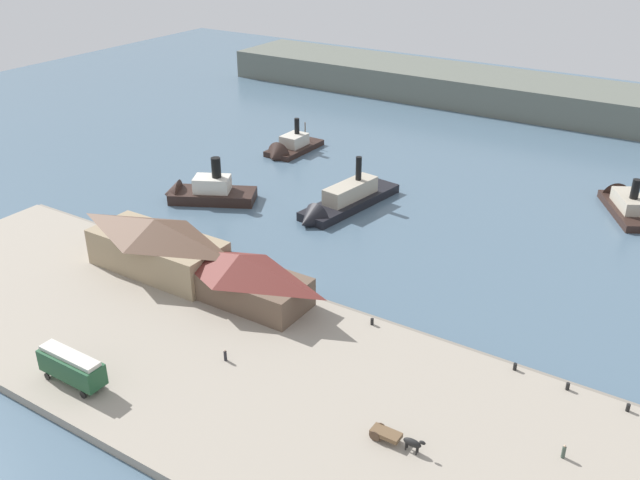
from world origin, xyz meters
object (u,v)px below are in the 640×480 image
Objects in this scene: ferry_moored_west at (203,192)px; ferry_mid_harbor at (340,203)px; ferry_near_quay at (624,203)px; ferry_shed_customs_shed at (157,245)px; mooring_post_west at (568,386)px; street_tram at (72,366)px; mooring_post_east at (515,367)px; horse_cart at (395,437)px; ferry_departing_north at (288,149)px; mooring_post_center_west at (372,322)px; pedestrian_walking_west at (564,452)px; mooring_post_center_east at (628,408)px; pedestrian_standing_center at (225,356)px; ferry_shed_central_terminal at (240,276)px.

ferry_mid_harbor is at bearing 22.14° from ferry_moored_west.
ferry_near_quay is 0.72× the size of ferry_mid_harbor.
ferry_shed_customs_shed reaches higher than mooring_post_west.
street_tram is 9.84× the size of mooring_post_east.
horse_cart is at bearing -95.01° from ferry_near_quay.
ferry_departing_north is at bearing 93.18° from ferry_moored_west.
ferry_moored_west is (-25.17, 51.06, -1.92)m from street_tram.
ferry_moored_west reaches higher than mooring_post_center_west.
street_tram reaches higher than mooring_post_east.
mooring_post_center_east is at bearing 69.77° from pedestrian_walking_west.
pedestrian_walking_west reaches higher than mooring_post_east.
mooring_post_center_east is 83.26m from ferry_moored_west.
pedestrian_standing_center reaches higher than mooring_post_center_east.
mooring_post_west is 0.04× the size of ferry_mid_harbor.
mooring_post_west is at bearing 102.84° from pedestrian_walking_west.
mooring_post_center_east is 32.00m from mooring_post_center_west.
ferry_mid_harbor is (-12.80, 48.14, -0.41)m from pedestrian_standing_center.
pedestrian_standing_center is at bearing -45.76° from ferry_moored_west.
ferry_shed_customs_shed is at bearing -74.34° from ferry_departing_north.
ferry_mid_harbor is at bearing -38.21° from ferry_departing_north.
mooring_post_center_east is at bearing -1.25° from mooring_post_west.
ferry_departing_north is at bearing 133.91° from mooring_post_center_west.
mooring_post_center_east is (43.24, 16.75, -0.25)m from pedestrian_standing_center.
mooring_post_center_east is at bearing -2.22° from mooring_post_east.
pedestrian_walking_west is at bearing 8.37° from pedestrian_standing_center.
ferry_shed_central_terminal is 25.92m from street_tram.
pedestrian_walking_west is 14.50m from mooring_post_east.
mooring_post_center_east is at bearing 43.71° from horse_cart.
ferry_shed_customs_shed is at bearing -106.12° from ferry_mid_harbor.
mooring_post_east is at bearing 71.37° from horse_cart.
mooring_post_east is at bearing -90.49° from ferry_near_quay.
pedestrian_walking_west is 11.42m from mooring_post_west.
ferry_moored_west reaches higher than ferry_shed_central_terminal.
mooring_post_center_east is at bearing 0.29° from mooring_post_center_west.
mooring_post_east is at bearing -35.60° from ferry_mid_harbor.
street_tram is 9.84× the size of mooring_post_center_east.
ferry_shed_central_terminal is at bearing -168.14° from mooring_post_center_west.
ferry_near_quay reaches higher than mooring_post_west.
ferry_moored_west is (-48.45, 21.61, 0.02)m from mooring_post_center_west.
mooring_post_center_east is 61.51m from ferry_near_quay.
ferry_mid_harbor reaches higher than pedestrian_standing_center.
ferry_moored_west is at bearing 162.77° from mooring_post_east.
mooring_post_east is (37.90, 4.61, -3.03)m from ferry_shed_central_terminal.
mooring_post_east is 6.32m from mooring_post_west.
ferry_shed_customs_shed is 0.85× the size of ferry_mid_harbor.
pedestrian_standing_center is (7.56, -12.65, -2.77)m from ferry_shed_central_terminal.
ferry_shed_customs_shed is 26.47m from pedestrian_standing_center.
ferry_moored_west is at bearing 165.07° from mooring_post_center_east.
mooring_post_east is (30.34, 17.25, -0.25)m from pedestrian_standing_center.
mooring_post_center_west is (-19.10, -0.66, 0.00)m from mooring_post_east.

